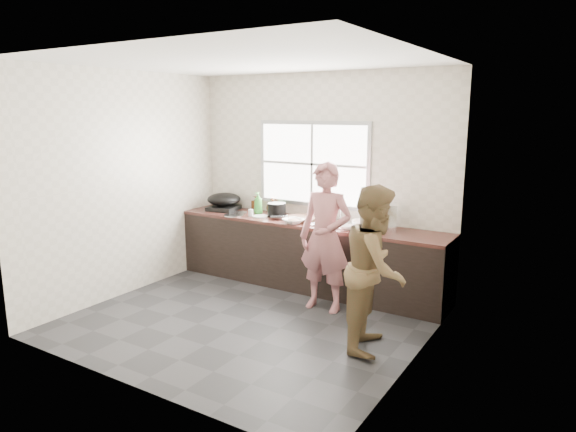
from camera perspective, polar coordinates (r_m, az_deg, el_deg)
The scene contains 30 objects.
floor at distance 5.68m, azimuth -4.40°, elevation -11.52°, with size 3.60×3.20×0.01m, color #29292C.
ceiling at distance 5.25m, azimuth -4.87°, elevation 16.85°, with size 3.60×3.20×0.01m, color silver.
wall_back at distance 6.64m, azimuth 3.61°, elevation 4.04°, with size 3.60×0.01×2.70m, color beige.
wall_left at distance 6.52m, azimuth -17.55°, elevation 3.38°, with size 0.01×3.20×2.70m, color beige.
wall_right at distance 4.48m, azimuth 14.32°, elevation 0.04°, with size 0.01×3.20×2.70m, color silver.
wall_front at distance 4.14m, azimuth -17.88°, elevation -1.12°, with size 3.60×0.01×2.70m, color silver.
cabinet at distance 6.56m, azimuth 2.20°, elevation -4.43°, with size 3.60×0.62×0.82m, color black.
countertop at distance 6.46m, azimuth 2.23°, elevation -0.76°, with size 3.60×0.64×0.04m, color #3D1E18.
sink at distance 6.29m, azimuth 5.01°, elevation -0.90°, with size 0.55×0.45×0.02m, color silver.
faucet at distance 6.44m, azimuth 5.83°, elevation 0.69°, with size 0.02×0.02×0.30m, color silver.
window_frame at distance 6.65m, azimuth 2.80°, elevation 5.79°, with size 1.60×0.05×1.10m, color #9EA0A5.
window_glazing at distance 6.63m, azimuth 2.70°, elevation 5.77°, with size 1.50×0.01×1.00m, color white.
woman at distance 5.75m, azimuth 4.17°, elevation -2.91°, with size 0.57×0.38×1.57m, color #AF696C.
person_side at distance 4.88m, azimuth 9.72°, elevation -5.71°, with size 0.76×0.59×1.57m, color brown.
cutting_board at distance 6.52m, azimuth 1.56°, elevation -0.27°, with size 0.43×0.43×0.04m, color black.
cleaver at distance 6.55m, azimuth -0.97°, elevation -0.02°, with size 0.22×0.11×0.01m, color #A8ACAF.
bowl_mince at distance 6.31m, azimuth 0.59°, elevation -0.57°, with size 0.24×0.24×0.06m, color white.
bowl_crabs at distance 6.15m, azimuth 8.35°, elevation -0.98°, with size 0.22×0.22×0.07m, color white.
bowl_held at distance 6.02m, azimuth 6.58°, elevation -1.23°, with size 0.21×0.21×0.07m, color silver.
black_pot at distance 6.75m, azimuth -1.26°, elevation 0.72°, with size 0.24×0.24×0.17m, color black.
plate_food at distance 6.72m, azimuth -3.13°, elevation -0.04°, with size 0.20×0.20×0.02m, color silver.
bottle_green at distance 6.87m, azimuth -3.33°, elevation 1.41°, with size 0.12×0.12×0.30m, color #2C802A.
bottle_brown_tall at distance 7.13m, azimuth -3.60°, elevation 1.34°, with size 0.08×0.09×0.19m, color #472611.
bottle_brown_short at distance 6.97m, azimuth -1.77°, elevation 1.13°, with size 0.15×0.15×0.19m, color #4B2212.
glass_jar at distance 6.77m, azimuth -4.15°, elevation 0.36°, with size 0.06×0.06×0.09m, color silver.
burner at distance 7.23m, azimuth -7.18°, elevation 0.87°, with size 0.38×0.38×0.06m, color black.
wok at distance 7.24m, azimuth -7.13°, elevation 1.86°, with size 0.47×0.47×0.18m, color black.
dish_rack at distance 6.07m, azimuth 10.03°, elevation -0.05°, with size 0.41×0.29×0.31m, color silver.
pot_lid_left at distance 6.83m, azimuth -6.05°, elevation 0.09°, with size 0.26×0.26×0.01m, color silver.
pot_lid_right at distance 6.99m, azimuth -5.56°, elevation 0.37°, with size 0.24×0.24×0.01m, color silver.
Camera 1 is at (3.10, -4.21, 2.22)m, focal length 32.00 mm.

